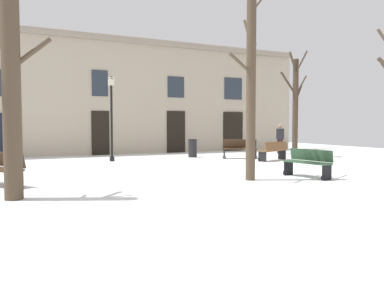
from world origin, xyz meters
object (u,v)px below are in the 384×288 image
(litter_bin, at_px, (193,148))
(bench_facing_shops, at_px, (308,163))
(tree_left_of_center, at_px, (251,82))
(streetlamp, at_px, (111,109))
(bench_by_litter_bin, at_px, (240,149))
(tree_foreground, at_px, (11,80))
(bench_near_lamp, at_px, (0,169))
(bench_far_corner, at_px, (274,151))
(person_near_bench, at_px, (280,137))
(tree_right_of_center, at_px, (295,104))

(litter_bin, xyz_separation_m, bench_facing_shops, (0.34, -7.99, -0.00))
(tree_left_of_center, bearing_deg, streetlamp, 109.61)
(litter_bin, distance_m, bench_by_litter_bin, 2.41)
(streetlamp, bearing_deg, bench_facing_shops, -59.15)
(bench_by_litter_bin, bearing_deg, tree_foreground, -119.13)
(bench_near_lamp, bearing_deg, streetlamp, 109.46)
(tree_left_of_center, bearing_deg, litter_bin, 78.41)
(streetlamp, bearing_deg, bench_far_corner, -21.21)
(tree_left_of_center, relative_size, streetlamp, 1.50)
(bench_near_lamp, bearing_deg, person_near_bench, 79.53)
(streetlamp, height_order, bench_facing_shops, streetlamp)
(tree_right_of_center, xyz_separation_m, litter_bin, (-4.98, 1.82, -2.25))
(tree_foreground, distance_m, litter_bin, 11.39)
(tree_right_of_center, height_order, bench_facing_shops, tree_right_of_center)
(tree_foreground, height_order, bench_near_lamp, tree_foreground)
(streetlamp, bearing_deg, tree_right_of_center, -8.59)
(tree_left_of_center, height_order, streetlamp, tree_left_of_center)
(streetlamp, bearing_deg, tree_foreground, -115.92)
(tree_left_of_center, bearing_deg, tree_foreground, -177.44)
(streetlamp, xyz_separation_m, bench_facing_shops, (4.51, -7.55, -1.88))
(bench_far_corner, distance_m, bench_facing_shops, 5.42)
(bench_far_corner, relative_size, bench_facing_shops, 1.15)
(tree_right_of_center, distance_m, bench_facing_shops, 8.04)
(tree_foreground, bearing_deg, bench_near_lamp, 101.07)
(tree_foreground, relative_size, streetlamp, 1.30)
(bench_facing_shops, relative_size, person_near_bench, 0.95)
(bench_by_litter_bin, distance_m, bench_near_lamp, 10.93)
(tree_right_of_center, relative_size, streetlamp, 1.36)
(tree_foreground, bearing_deg, tree_right_of_center, 25.69)
(tree_foreground, bearing_deg, bench_far_corner, 24.88)
(bench_near_lamp, bearing_deg, bench_facing_shops, 42.54)
(tree_foreground, bearing_deg, streetlamp, 64.08)
(tree_left_of_center, relative_size, bench_far_corner, 3.10)
(tree_right_of_center, relative_size, person_near_bench, 3.08)
(litter_bin, xyz_separation_m, person_near_bench, (5.46, 0.01, 0.48))
(bench_by_litter_bin, relative_size, bench_facing_shops, 1.05)
(tree_left_of_center, bearing_deg, tree_right_of_center, 41.90)
(bench_far_corner, distance_m, bench_near_lamp, 11.30)
(streetlamp, relative_size, bench_far_corner, 2.07)
(litter_bin, bearing_deg, tree_foreground, -134.47)
(tree_left_of_center, distance_m, bench_far_corner, 6.73)
(tree_foreground, bearing_deg, bench_by_litter_bin, 33.52)
(streetlamp, height_order, bench_by_litter_bin, streetlamp)
(tree_left_of_center, height_order, bench_far_corner, tree_left_of_center)
(tree_foreground, xyz_separation_m, bench_by_litter_bin, (9.64, 6.39, -2.11))
(litter_bin, height_order, bench_by_litter_bin, bench_by_litter_bin)
(tree_left_of_center, bearing_deg, person_near_bench, 47.61)
(person_near_bench, bearing_deg, bench_by_litter_bin, 86.37)
(tree_foreground, height_order, bench_far_corner, tree_foreground)
(bench_by_litter_bin, height_order, person_near_bench, person_near_bench)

